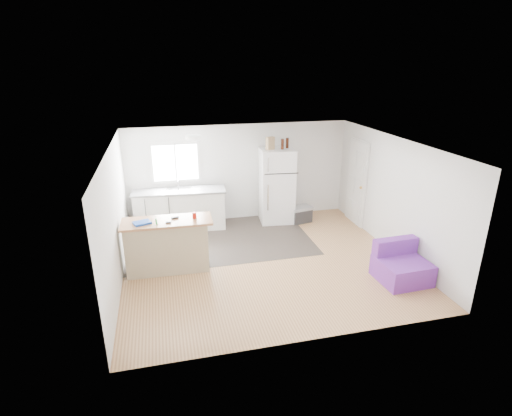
{
  "coord_description": "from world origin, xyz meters",
  "views": [
    {
      "loc": [
        -1.87,
        -6.96,
        3.82
      ],
      "look_at": [
        -0.01,
        0.7,
        0.91
      ],
      "focal_mm": 28.0,
      "sensor_mm": 36.0,
      "label": 1
    }
  ],
  "objects_px": {
    "cardboard_box": "(270,143)",
    "kitchen_cabinets": "(180,209)",
    "peninsula": "(167,245)",
    "cooler": "(301,214)",
    "cleaner_jug": "(199,261)",
    "purple_seat": "(401,266)",
    "red_cup": "(194,215)",
    "bottle_left": "(282,144)",
    "blue_tray": "(142,223)",
    "refrigerator": "(277,186)",
    "bottle_right": "(287,143)",
    "mop": "(157,263)"
  },
  "relations": [
    {
      "from": "kitchen_cabinets",
      "to": "bottle_right",
      "type": "distance_m",
      "value": 3.01
    },
    {
      "from": "kitchen_cabinets",
      "to": "peninsula",
      "type": "xyz_separation_m",
      "value": [
        -0.37,
        -2.04,
        0.03
      ]
    },
    {
      "from": "purple_seat",
      "to": "red_cup",
      "type": "height_order",
      "value": "red_cup"
    },
    {
      "from": "bottle_right",
      "to": "refrigerator",
      "type": "bearing_deg",
      "value": -177.44
    },
    {
      "from": "cooler",
      "to": "red_cup",
      "type": "height_order",
      "value": "red_cup"
    },
    {
      "from": "bottle_right",
      "to": "blue_tray",
      "type": "bearing_deg",
      "value": -149.1
    },
    {
      "from": "mop",
      "to": "blue_tray",
      "type": "relative_size",
      "value": 3.89
    },
    {
      "from": "refrigerator",
      "to": "cardboard_box",
      "type": "xyz_separation_m",
      "value": [
        -0.19,
        -0.04,
        1.07
      ]
    },
    {
      "from": "cooler",
      "to": "purple_seat",
      "type": "bearing_deg",
      "value": -86.04
    },
    {
      "from": "peninsula",
      "to": "bottle_left",
      "type": "relative_size",
      "value": 6.76
    },
    {
      "from": "peninsula",
      "to": "blue_tray",
      "type": "xyz_separation_m",
      "value": [
        -0.42,
        -0.06,
        0.53
      ]
    },
    {
      "from": "kitchen_cabinets",
      "to": "cardboard_box",
      "type": "bearing_deg",
      "value": 1.88
    },
    {
      "from": "bottle_left",
      "to": "purple_seat",
      "type": "bearing_deg",
      "value": -68.06
    },
    {
      "from": "blue_tray",
      "to": "bottle_right",
      "type": "relative_size",
      "value": 1.2
    },
    {
      "from": "purple_seat",
      "to": "cooler",
      "type": "bearing_deg",
      "value": 102.87
    },
    {
      "from": "red_cup",
      "to": "bottle_right",
      "type": "relative_size",
      "value": 0.48
    },
    {
      "from": "cooler",
      "to": "purple_seat",
      "type": "relative_size",
      "value": 0.66
    },
    {
      "from": "cleaner_jug",
      "to": "blue_tray",
      "type": "distance_m",
      "value": 1.34
    },
    {
      "from": "cooler",
      "to": "mop",
      "type": "relative_size",
      "value": 0.5
    },
    {
      "from": "red_cup",
      "to": "bottle_left",
      "type": "xyz_separation_m",
      "value": [
        2.3,
        1.9,
        0.88
      ]
    },
    {
      "from": "peninsula",
      "to": "bottle_left",
      "type": "height_order",
      "value": "bottle_left"
    },
    {
      "from": "peninsula",
      "to": "bottle_left",
      "type": "distance_m",
      "value": 3.71
    },
    {
      "from": "peninsula",
      "to": "bottle_left",
      "type": "xyz_separation_m",
      "value": [
        2.84,
        1.89,
        1.45
      ]
    },
    {
      "from": "red_cup",
      "to": "bottle_right",
      "type": "distance_m",
      "value": 3.28
    },
    {
      "from": "purple_seat",
      "to": "cardboard_box",
      "type": "xyz_separation_m",
      "value": [
        -1.61,
        3.31,
        1.73
      ]
    },
    {
      "from": "blue_tray",
      "to": "bottle_left",
      "type": "relative_size",
      "value": 1.2
    },
    {
      "from": "bottle_left",
      "to": "peninsula",
      "type": "bearing_deg",
      "value": -146.39
    },
    {
      "from": "cooler",
      "to": "purple_seat",
      "type": "distance_m",
      "value": 3.22
    },
    {
      "from": "cleaner_jug",
      "to": "blue_tray",
      "type": "relative_size",
      "value": 1.15
    },
    {
      "from": "refrigerator",
      "to": "kitchen_cabinets",
      "type": "bearing_deg",
      "value": -175.88
    },
    {
      "from": "red_cup",
      "to": "blue_tray",
      "type": "xyz_separation_m",
      "value": [
        -0.96,
        -0.04,
        -0.04
      ]
    },
    {
      "from": "cooler",
      "to": "bottle_left",
      "type": "xyz_separation_m",
      "value": [
        -0.47,
        0.16,
        1.76
      ]
    },
    {
      "from": "cardboard_box",
      "to": "bottle_right",
      "type": "xyz_separation_m",
      "value": [
        0.44,
        0.06,
        -0.03
      ]
    },
    {
      "from": "cleaner_jug",
      "to": "mop",
      "type": "height_order",
      "value": "mop"
    },
    {
      "from": "mop",
      "to": "bottle_right",
      "type": "bearing_deg",
      "value": 44.59
    },
    {
      "from": "peninsula",
      "to": "cardboard_box",
      "type": "bearing_deg",
      "value": 38.76
    },
    {
      "from": "bottle_right",
      "to": "red_cup",
      "type": "bearing_deg",
      "value": -140.81
    },
    {
      "from": "cleaner_jug",
      "to": "bottle_right",
      "type": "height_order",
      "value": "bottle_right"
    },
    {
      "from": "cardboard_box",
      "to": "kitchen_cabinets",
      "type": "bearing_deg",
      "value": 177.15
    },
    {
      "from": "cooler",
      "to": "purple_seat",
      "type": "xyz_separation_m",
      "value": [
        0.85,
        -3.11,
        0.05
      ]
    },
    {
      "from": "purple_seat",
      "to": "red_cup",
      "type": "relative_size",
      "value": 7.48
    },
    {
      "from": "cooler",
      "to": "cleaner_jug",
      "type": "relative_size",
      "value": 1.71
    },
    {
      "from": "bottle_left",
      "to": "blue_tray",
      "type": "bearing_deg",
      "value": -149.17
    },
    {
      "from": "cooler",
      "to": "peninsula",
      "type": "bearing_deg",
      "value": -163.73
    },
    {
      "from": "mop",
      "to": "cleaner_jug",
      "type": "bearing_deg",
      "value": 15.23
    },
    {
      "from": "cleaner_jug",
      "to": "purple_seat",
      "type": "bearing_deg",
      "value": -41.1
    },
    {
      "from": "cleaner_jug",
      "to": "cooler",
      "type": "bearing_deg",
      "value": 12.27
    },
    {
      "from": "refrigerator",
      "to": "cooler",
      "type": "height_order",
      "value": "refrigerator"
    },
    {
      "from": "cooler",
      "to": "bottle_right",
      "type": "height_order",
      "value": "bottle_right"
    },
    {
      "from": "peninsula",
      "to": "cleaner_jug",
      "type": "relative_size",
      "value": 4.9
    }
  ]
}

